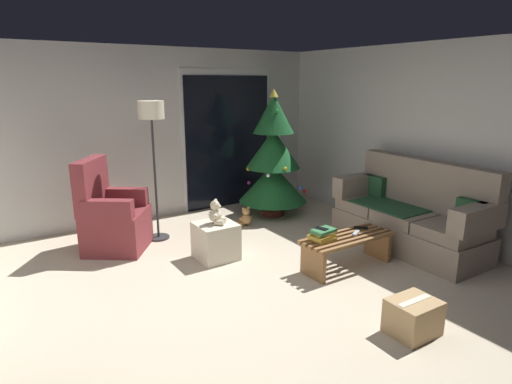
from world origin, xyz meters
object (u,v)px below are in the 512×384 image
cardboard_box_taped_mid_floor (413,317)px  floor_lamp (152,124)px  christmas_tree (273,161)px  armchair (112,218)px  couch (411,216)px  remote_black (361,228)px  ottoman (216,241)px  cell_phone (321,228)px  remote_silver (356,233)px  teddy_bear_honey_by_tree (246,218)px  teddy_bear_cream (216,214)px  coffee_table (347,246)px  book_stack (323,235)px

cardboard_box_taped_mid_floor → floor_lamp: bearing=106.7°
christmas_tree → cardboard_box_taped_mid_floor: bearing=-105.3°
armchair → couch: bearing=-31.4°
remote_black → couch: bearing=-53.4°
floor_lamp → ottoman: floor_lamp is taller
cell_phone → cardboard_box_taped_mid_floor: 1.36m
cell_phone → ottoman: bearing=114.1°
remote_silver → teddy_bear_honey_by_tree: bearing=162.0°
floor_lamp → teddy_bear_honey_by_tree: bearing=-9.2°
armchair → cardboard_box_taped_mid_floor: bearing=-63.8°
armchair → teddy_bear_cream: size_ratio=3.96×
cell_phone → teddy_bear_cream: (-0.77, 0.94, 0.05)m
remote_black → floor_lamp: bearing=83.3°
teddy_bear_cream → floor_lamp: bearing=108.8°
teddy_bear_cream → ottoman: bearing=137.4°
armchair → teddy_bear_cream: bearing=-45.2°
christmas_tree → cardboard_box_taped_mid_floor: christmas_tree is taller
christmas_tree → ottoman: size_ratio=4.34×
christmas_tree → armchair: size_ratio=1.69×
cell_phone → coffee_table: bearing=-27.3°
remote_silver → book_stack: (-0.44, 0.06, 0.05)m
couch → christmas_tree: (-0.68, 2.01, 0.45)m
teddy_bear_honey_by_tree → ottoman: bearing=-138.4°
remote_silver → floor_lamp: bearing=-170.5°
teddy_bear_cream → cardboard_box_taped_mid_floor: bearing=-74.3°
remote_silver → armchair: size_ratio=0.14×
book_stack → floor_lamp: bearing=119.7°
coffee_table → cardboard_box_taped_mid_floor: (-0.47, -1.23, -0.10)m
remote_black → teddy_bear_cream: teddy_bear_cream is taller
armchair → remote_silver: bearing=-42.3°
cell_phone → armchair: armchair is taller
book_stack → armchair: 2.55m
book_stack → cardboard_box_taped_mid_floor: 1.32m
remote_silver → christmas_tree: christmas_tree is taller
ottoman → teddy_bear_honey_by_tree: ottoman is taller
coffee_table → christmas_tree: (0.43, 2.04, 0.60)m
christmas_tree → book_stack: bearing=-110.6°
cell_phone → armchair: (-1.70, 1.88, -0.10)m
remote_silver → armchair: armchair is taller
remote_black → cell_phone: size_ratio=1.08×
remote_silver → teddy_bear_cream: bearing=-158.0°
cell_phone → floor_lamp: floor_lamp is taller
couch → floor_lamp: bearing=142.1°
armchair → ottoman: armchair is taller
cell_phone → cardboard_box_taped_mid_floor: bearing=-111.3°
couch → teddy_bear_cream: size_ratio=6.85×
christmas_tree → teddy_bear_honey_by_tree: christmas_tree is taller
remote_black → christmas_tree: christmas_tree is taller
coffee_table → ottoman: (-1.11, 1.01, -0.03)m
couch → remote_silver: size_ratio=12.53×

